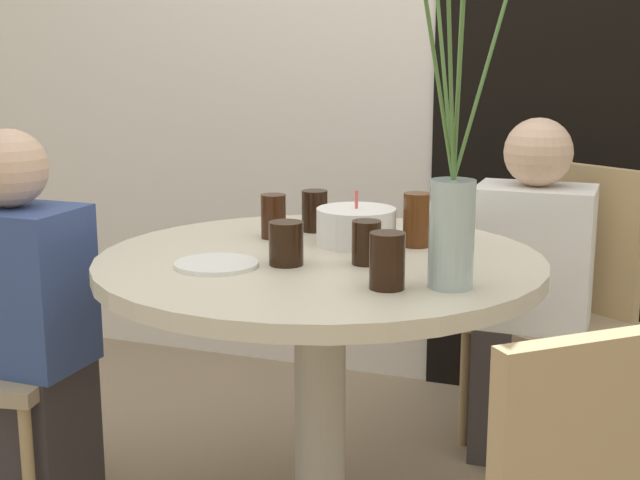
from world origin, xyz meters
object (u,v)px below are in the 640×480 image
drink_glass_1 (286,243)px  drink_glass_2 (273,216)px  drink_glass_4 (387,261)px  drink_glass_0 (366,243)px  side_plate (216,264)px  chair_far_back (564,294)px  drink_glass_5 (315,211)px  birthday_cake (356,227)px  flower_vase (453,152)px  person_boy (530,304)px  person_guest (22,341)px  drink_glass_3 (417,220)px

drink_glass_1 → drink_glass_2: 0.30m
drink_glass_1 → drink_glass_4: 0.30m
drink_glass_0 → drink_glass_1: (-0.17, -0.07, -0.00)m
side_plate → drink_glass_1: drink_glass_1 is taller
drink_glass_0 → drink_glass_2: bearing=149.1°
chair_far_back → drink_glass_5: bearing=-107.3°
birthday_cake → side_plate: bearing=-124.8°
birthday_cake → drink_glass_4: size_ratio=1.70×
drink_glass_1 → drink_glass_5: 0.39m
flower_vase → drink_glass_4: (-0.12, -0.04, -0.23)m
chair_far_back → drink_glass_0: chair_far_back is taller
side_plate → drink_glass_0: drink_glass_0 is taller
chair_far_back → side_plate: (-0.70, -0.99, 0.27)m
birthday_cake → flower_vase: bearing=-47.1°
drink_glass_4 → person_boy: 0.98m
drink_glass_0 → person_guest: (-0.92, -0.10, -0.32)m
drink_glass_4 → person_boy: bearing=78.1°
birthday_cake → drink_glass_3: (0.15, 0.03, 0.02)m
flower_vase → drink_glass_2: bearing=148.2°
side_plate → drink_glass_0: 0.35m
drink_glass_2 → person_boy: person_boy is taller
side_plate → drink_glass_0: (0.32, 0.14, 0.05)m
birthday_cake → drink_glass_1: size_ratio=2.00×
person_boy → person_guest: 1.46m
side_plate → drink_glass_4: drink_glass_4 is taller
drink_glass_4 → flower_vase: bearing=18.6°
drink_glass_3 → drink_glass_5: bearing=164.3°
drink_glass_0 → drink_glass_4: 0.22m
birthday_cake → drink_glass_2: bearing=180.0°
drink_glass_0 → person_guest: 0.97m
flower_vase → person_guest: size_ratio=0.72×
drink_glass_3 → drink_glass_5: (-0.31, 0.09, -0.01)m
drink_glass_4 → drink_glass_3: bearing=95.9°
flower_vase → drink_glass_5: size_ratio=6.79×
drink_glass_2 → drink_glass_3: drink_glass_3 is taller
chair_far_back → drink_glass_3: drink_glass_3 is taller
drink_glass_2 → drink_glass_4: bearing=-41.9°
birthday_cake → person_guest: bearing=-160.7°
drink_glass_3 → drink_glass_4: size_ratio=1.14×
birthday_cake → person_boy: size_ratio=0.19×
birthday_cake → drink_glass_2: 0.23m
person_guest → chair_far_back: bearing=36.3°
birthday_cake → drink_glass_4: birthday_cake is taller
drink_glass_2 → drink_glass_3: (0.38, 0.03, 0.01)m
chair_far_back → drink_glass_5: (-0.63, -0.54, 0.32)m
drink_glass_1 → person_guest: size_ratio=0.10×
drink_glass_4 → person_guest: person_guest is taller
person_boy → drink_glass_0: bearing=-112.5°
drink_glass_3 → drink_glass_1: bearing=-128.4°
side_plate → person_guest: (-0.60, 0.04, -0.27)m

